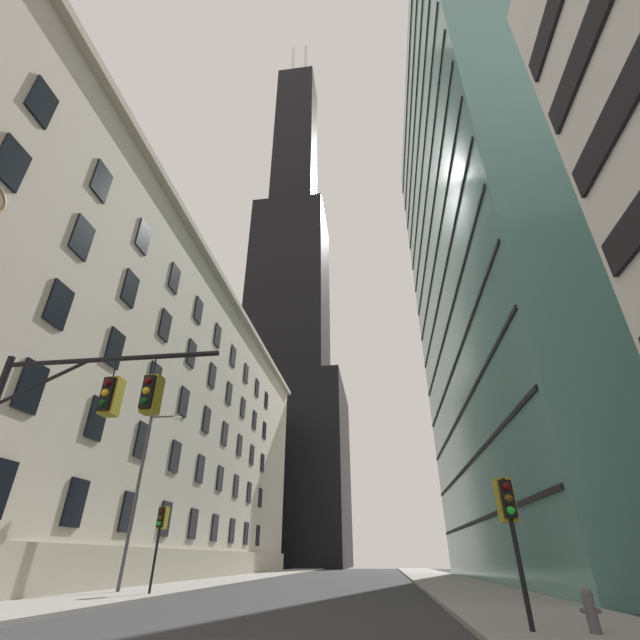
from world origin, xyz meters
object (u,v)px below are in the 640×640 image
at_px(traffic_light_near_right, 508,507).
at_px(traffic_light_far_left, 161,523).
at_px(street_lamppost, 143,481).
at_px(traffic_signal_mast, 73,422).
at_px(fire_hydrant, 590,608).

bearing_deg(traffic_light_near_right, traffic_light_far_left, 144.53).
xyz_separation_m(traffic_light_near_right, street_lamppost, (-16.12, 11.10, 2.58)).
relative_size(traffic_signal_mast, street_lamppost, 0.74).
height_order(street_lamppost, fire_hydrant, street_lamppost).
bearing_deg(traffic_light_near_right, traffic_signal_mast, -169.26).
xyz_separation_m(traffic_light_near_right, fire_hydrant, (1.26, -0.27, -2.12)).
bearing_deg(traffic_light_far_left, street_lamppost, 152.89).
bearing_deg(traffic_light_near_right, fire_hydrant, -12.10).
xyz_separation_m(street_lamppost, fire_hydrant, (17.38, -11.37, -4.70)).
bearing_deg(traffic_signal_mast, street_lamppost, 110.78).
xyz_separation_m(traffic_signal_mast, traffic_light_far_left, (-3.06, 12.21, -1.59)).
height_order(traffic_signal_mast, traffic_light_near_right, traffic_signal_mast).
bearing_deg(fire_hydrant, traffic_light_near_right, 167.90).
relative_size(traffic_light_near_right, traffic_light_far_left, 0.87).
height_order(traffic_light_near_right, fire_hydrant, traffic_light_near_right).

